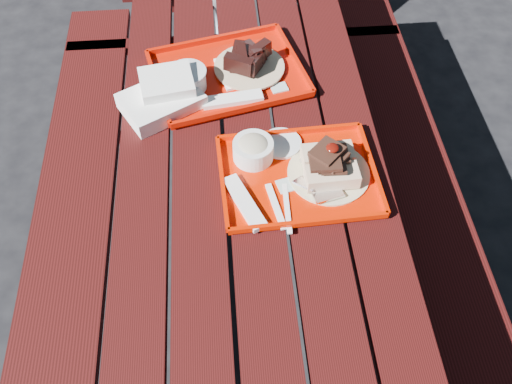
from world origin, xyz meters
TOP-DOWN VIEW (x-y plane):
  - ground at (0.00, 0.00)m, footprint 60.00×60.00m
  - picnic_table_near at (-0.00, 0.00)m, footprint 1.41×2.40m
  - near_tray at (0.12, -0.04)m, footprint 0.43×0.36m
  - far_tray at (-0.05, 0.36)m, footprint 0.52×0.45m
  - white_cloth at (-0.24, 0.25)m, footprint 0.28×0.25m

SIDE VIEW (x-z plane):
  - ground at x=0.00m, z-range 0.00..0.00m
  - picnic_table_near at x=0.00m, z-range 0.19..0.94m
  - far_tray at x=-0.05m, z-range 0.73..0.81m
  - near_tray at x=0.12m, z-range 0.72..0.85m
  - white_cloth at x=-0.24m, z-range 0.74..0.83m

